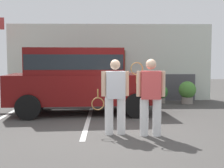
% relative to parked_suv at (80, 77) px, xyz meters
% --- Properties ---
extents(ground_plane, '(40.00, 40.00, 0.00)m').
position_rel_parked_suv_xyz_m(ground_plane, '(1.00, -2.71, -1.15)').
color(ground_plane, '#423F3D').
extents(parking_stripe_1, '(0.12, 4.40, 0.01)m').
position_rel_parked_suv_xyz_m(parking_stripe_1, '(0.33, -1.21, -1.14)').
color(parking_stripe_1, silver).
rests_on(parking_stripe_1, ground_plane).
extents(house_frontage, '(8.52, 0.40, 3.18)m').
position_rel_parked_suv_xyz_m(house_frontage, '(1.01, 3.25, 0.35)').
color(house_frontage, silver).
rests_on(house_frontage, ground_plane).
extents(parked_suv, '(4.73, 2.44, 2.05)m').
position_rel_parked_suv_xyz_m(parked_suv, '(0.00, 0.00, 0.00)').
color(parked_suv, '#590C0C').
rests_on(parked_suv, ground_plane).
extents(tennis_player_man, '(0.89, 0.32, 1.70)m').
position_rel_parked_suv_xyz_m(tennis_player_man, '(1.03, -2.79, -0.27)').
color(tennis_player_man, white).
rests_on(tennis_player_man, ground_plane).
extents(tennis_player_woman, '(0.77, 0.30, 1.71)m').
position_rel_parked_suv_xyz_m(tennis_player_woman, '(1.82, -2.95, -0.25)').
color(tennis_player_woman, white).
rests_on(tennis_player_woman, ground_plane).
extents(potted_plant_by_porch, '(0.54, 0.54, 0.71)m').
position_rel_parked_suv_xyz_m(potted_plant_by_porch, '(3.00, 2.22, -0.75)').
color(potted_plant_by_porch, gray).
rests_on(potted_plant_by_porch, ground_plane).
extents(potted_plant_secondary, '(0.66, 0.66, 0.88)m').
position_rel_parked_suv_xyz_m(potted_plant_secondary, '(3.99, 2.04, -0.66)').
color(potted_plant_secondary, gray).
rests_on(potted_plant_secondary, ground_plane).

